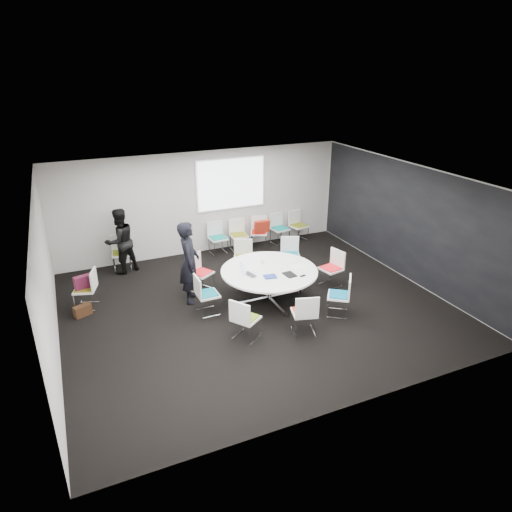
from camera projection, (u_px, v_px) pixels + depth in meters
name	position (u px, v px, depth m)	size (l,w,h in m)	color
room_shell	(259.00, 246.00, 9.50)	(8.08, 7.08, 2.88)	black
conference_table	(269.00, 278.00, 10.08)	(2.13, 2.13, 0.73)	silver
projection_screen	(231.00, 184.00, 12.50)	(1.90, 0.03, 1.35)	white
chair_ring_a	(331.00, 275.00, 10.81)	(0.54, 0.54, 0.88)	silver
chair_ring_b	(290.00, 261.00, 11.56)	(0.60, 0.59, 0.88)	silver
chair_ring_c	(243.00, 264.00, 11.39)	(0.60, 0.59, 0.88)	silver
chair_ring_d	(201.00, 280.00, 10.59)	(0.63, 0.62, 0.88)	silver
chair_ring_e	(207.00, 302.00, 9.62)	(0.45, 0.47, 0.88)	silver
chair_ring_f	(246.00, 326.00, 8.73)	(0.63, 0.63, 0.88)	silver
chair_ring_g	(304.00, 321.00, 8.92)	(0.57, 0.56, 0.88)	silver
chair_ring_h	(339.00, 303.00, 9.58)	(0.63, 0.64, 0.88)	silver
chair_back_a	(218.00, 244.00, 12.67)	(0.49, 0.48, 0.88)	silver
chair_back_b	(239.00, 241.00, 12.88)	(0.50, 0.48, 0.88)	silver
chair_back_c	(259.00, 238.00, 13.09)	(0.61, 0.60, 0.88)	silver
chair_back_d	(280.00, 234.00, 13.38)	(0.52, 0.51, 0.88)	silver
chair_back_e	(298.00, 231.00, 13.61)	(0.55, 0.54, 0.88)	silver
chair_spare_left	(87.00, 296.00, 9.85)	(0.57, 0.58, 0.88)	silver
chair_person_back	(122.00, 259.00, 11.68)	(0.52, 0.51, 0.88)	silver
person_main	(189.00, 262.00, 9.89)	(0.68, 0.44, 1.85)	black
person_back	(120.00, 241.00, 11.32)	(0.81, 0.63, 1.67)	black
laptop	(252.00, 274.00, 9.78)	(0.32, 0.20, 0.02)	#333338
laptop_lid	(243.00, 267.00, 9.82)	(0.30, 0.02, 0.22)	silver
notebook_black	(290.00, 275.00, 9.77)	(0.22, 0.30, 0.02)	black
tablet_folio	(270.00, 277.00, 9.67)	(0.26, 0.20, 0.03)	navy
papers_right	(290.00, 262.00, 10.41)	(0.30, 0.21, 0.00)	silver
papers_front	(298.00, 267.00, 10.15)	(0.30, 0.21, 0.00)	white
cup	(262.00, 262.00, 10.30)	(0.08, 0.08, 0.09)	white
phone	(303.00, 276.00, 9.72)	(0.14, 0.07, 0.01)	black
maroon_bag	(84.00, 282.00, 9.72)	(0.40, 0.14, 0.28)	#55162E
brown_bag	(83.00, 311.00, 9.59)	(0.36, 0.16, 0.24)	#362011
red_jacket	(262.00, 226.00, 12.73)	(0.44, 0.10, 0.35)	#A62414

